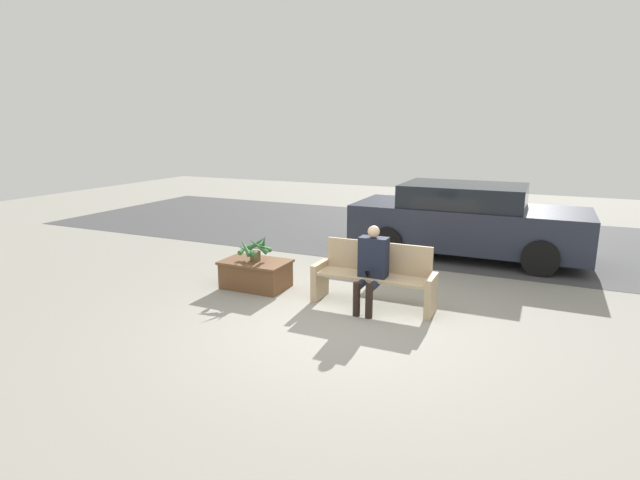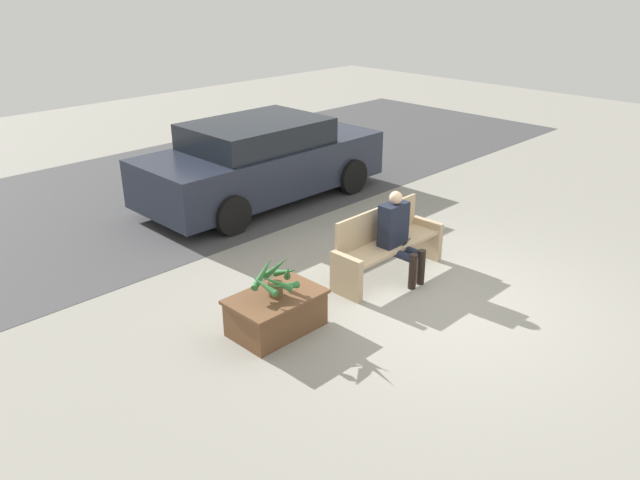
# 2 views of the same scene
# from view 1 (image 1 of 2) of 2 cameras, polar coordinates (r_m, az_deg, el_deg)

# --- Properties ---
(ground_plane) EXTENTS (30.00, 30.00, 0.00)m
(ground_plane) POSITION_cam_1_polar(r_m,az_deg,el_deg) (6.76, 2.18, -9.74)
(ground_plane) COLOR gray
(road_surface) EXTENTS (20.00, 6.00, 0.01)m
(road_surface) POSITION_cam_1_polar(r_m,az_deg,el_deg) (12.42, 13.07, 0.56)
(road_surface) COLOR #424244
(road_surface) RESTS_ON ground_plane
(bench) EXTENTS (1.80, 0.49, 0.92)m
(bench) POSITION_cam_1_polar(r_m,az_deg,el_deg) (7.40, 6.23, -4.15)
(bench) COLOR tan
(bench) RESTS_ON ground_plane
(person_seated) EXTENTS (0.41, 0.59, 1.22)m
(person_seated) POSITION_cam_1_polar(r_m,az_deg,el_deg) (7.16, 5.89, -2.81)
(person_seated) COLOR black
(person_seated) RESTS_ON ground_plane
(planter_box) EXTENTS (1.08, 0.70, 0.45)m
(planter_box) POSITION_cam_1_polar(r_m,az_deg,el_deg) (8.25, -7.34, -3.76)
(planter_box) COLOR brown
(planter_box) RESTS_ON ground_plane
(potted_plant) EXTENTS (0.53, 0.57, 0.44)m
(potted_plant) POSITION_cam_1_polar(r_m,az_deg,el_deg) (8.14, -7.46, -0.94)
(potted_plant) COLOR brown
(potted_plant) RESTS_ON planter_box
(parked_car) EXTENTS (4.52, 1.98, 1.46)m
(parked_car) POSITION_cam_1_polar(r_m,az_deg,el_deg) (10.49, 16.41, 2.15)
(parked_car) COLOR #232838
(parked_car) RESTS_ON ground_plane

